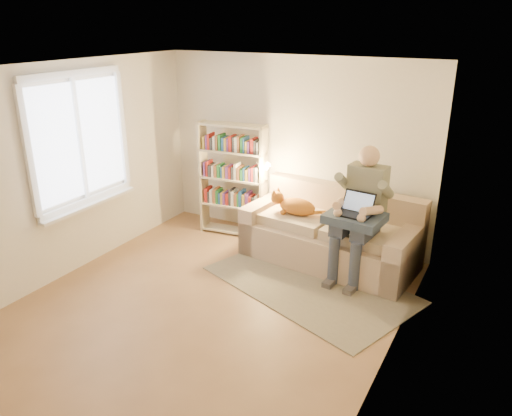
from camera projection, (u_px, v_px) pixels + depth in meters
The scene contains 14 objects.
floor at pixel (209, 305), 5.65m from camera, with size 4.50×4.50×0.00m, color olive.
ceiling at pixel (199, 68), 4.72m from camera, with size 4.00×4.50×0.02m, color white.
wall_left at pixel (68, 171), 6.08m from camera, with size 0.02×4.50×2.60m, color silver.
wall_right at pixel (397, 235), 4.29m from camera, with size 0.02×4.50×2.60m, color silver.
wall_back at pixel (294, 150), 7.03m from camera, with size 4.00×0.02×2.60m, color silver.
wall_front at pixel (15, 296), 3.34m from camera, with size 4.00×0.02×2.60m, color silver.
window at pixel (83, 162), 6.20m from camera, with size 0.12×1.52×1.69m.
sofa at pixel (331, 237), 6.59m from camera, with size 2.32×1.22×0.95m.
person at pixel (361, 206), 6.02m from camera, with size 0.52×0.77×1.64m.
cat at pixel (291, 205), 6.63m from camera, with size 0.77×0.31×0.28m.
blanket at pixel (360, 219), 5.89m from camera, with size 0.65×0.54×0.10m, color #2B3A4C.
laptop at pixel (361, 210), 5.86m from camera, with size 0.42×0.38×0.31m.
bookshelf at pixel (233, 174), 7.23m from camera, with size 1.13×0.38×1.68m.
rug at pixel (310, 284), 6.08m from camera, with size 2.44×1.44×0.01m, color gray.
Camera 1 is at (2.82, -4.03, 3.05)m, focal length 35.00 mm.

